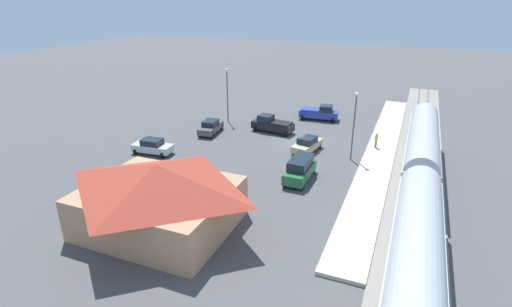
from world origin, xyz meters
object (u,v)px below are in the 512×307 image
(suv_green, at_px, (300,169))
(sedan_charcoal, at_px, (211,127))
(pickup_blue, at_px, (320,113))
(light_pole_near_platform, at_px, (355,118))
(sedan_tan, at_px, (307,144))
(station_building, at_px, (158,195))
(sedan_silver, at_px, (152,146))
(light_pole_lot_center, at_px, (227,89))
(pickup_black, at_px, (272,124))
(pedestrian_on_platform, at_px, (376,139))

(suv_green, bearing_deg, sedan_charcoal, -30.94)
(pickup_blue, bearing_deg, light_pole_near_platform, 117.48)
(light_pole_near_platform, bearing_deg, sedan_charcoal, -5.58)
(sedan_tan, bearing_deg, sedan_charcoal, -5.89)
(suv_green, bearing_deg, light_pole_near_platform, -118.23)
(sedan_tan, bearing_deg, station_building, 72.18)
(sedan_silver, relative_size, light_pole_lot_center, 0.63)
(suv_green, xyz_separation_m, sedan_silver, (17.10, -0.07, -0.27))
(station_building, height_order, pickup_black, station_building)
(sedan_tan, bearing_deg, sedan_silver, 24.55)
(light_pole_lot_center, bearing_deg, light_pole_near_platform, 158.61)
(pickup_blue, distance_m, sedan_tan, 12.53)
(station_building, distance_m, pedestrian_on_platform, 26.44)
(station_building, relative_size, sedan_charcoal, 2.46)
(station_building, xyz_separation_m, light_pole_lot_center, (7.09, -26.03, 1.92))
(station_building, distance_m, suv_green, 14.25)
(suv_green, bearing_deg, light_pole_lot_center, -43.86)
(pedestrian_on_platform, xyz_separation_m, sedan_charcoal, (20.20, 2.17, -0.40))
(sedan_silver, xyz_separation_m, pickup_black, (-9.74, -12.08, 0.15))
(station_building, bearing_deg, suv_green, -122.06)
(light_pole_near_platform, bearing_deg, light_pole_lot_center, -21.39)
(sedan_silver, distance_m, pickup_black, 15.51)
(pickup_blue, relative_size, pickup_black, 1.00)
(sedan_silver, height_order, light_pole_lot_center, light_pole_lot_center)
(pedestrian_on_platform, height_order, pickup_black, pickup_black)
(sedan_charcoal, distance_m, light_pole_lot_center, 6.59)
(pickup_blue, height_order, sedan_charcoal, pickup_blue)
(station_building, distance_m, sedan_charcoal, 21.83)
(pickup_blue, height_order, light_pole_lot_center, light_pole_lot_center)
(light_pole_near_platform, relative_size, light_pole_lot_center, 1.01)
(sedan_silver, xyz_separation_m, light_pole_near_platform, (-20.78, -6.79, 3.82))
(sedan_tan, distance_m, light_pole_near_platform, 6.31)
(light_pole_lot_center, bearing_deg, sedan_tan, 153.08)
(pickup_black, bearing_deg, sedan_silver, 51.11)
(pedestrian_on_platform, bearing_deg, sedan_charcoal, 6.13)
(sedan_charcoal, bearing_deg, suv_green, 149.06)
(pickup_blue, xyz_separation_m, suv_green, (-2.99, 19.70, 0.12))
(sedan_charcoal, bearing_deg, pickup_blue, -135.89)
(suv_green, bearing_deg, pickup_black, -58.80)
(pedestrian_on_platform, height_order, suv_green, suv_green)
(suv_green, bearing_deg, station_building, 57.94)
(sedan_charcoal, bearing_deg, pedestrian_on_platform, -173.87)
(pickup_black, relative_size, light_pole_near_platform, 0.75)
(suv_green, relative_size, pickup_black, 0.88)
(light_pole_lot_center, bearing_deg, station_building, 105.23)
(pedestrian_on_platform, height_order, sedan_charcoal, pedestrian_on_platform)
(pickup_black, bearing_deg, pedestrian_on_platform, 174.15)
(pickup_black, bearing_deg, pickup_blue, -120.08)
(sedan_tan, bearing_deg, light_pole_near_platform, 175.21)
(suv_green, relative_size, sedan_charcoal, 1.05)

